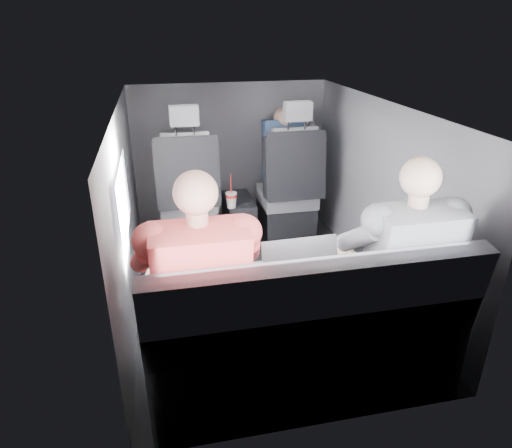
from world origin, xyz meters
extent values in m
plane|color=black|center=(0.00, 0.00, 0.00)|extent=(2.60, 2.60, 0.00)
plane|color=#B2B2AD|center=(0.00, 0.00, 1.35)|extent=(2.60, 2.60, 0.00)
cube|color=#56565B|center=(-0.90, 0.00, 0.68)|extent=(0.02, 2.60, 1.35)
cube|color=#56565B|center=(0.90, 0.00, 0.68)|extent=(0.02, 2.60, 1.35)
cube|color=#56565B|center=(0.00, 1.30, 0.68)|extent=(1.80, 0.02, 1.35)
cube|color=#56565B|center=(0.00, -1.30, 0.68)|extent=(1.80, 0.02, 1.35)
cube|color=white|center=(-0.88, -0.30, 0.90)|extent=(0.02, 0.75, 0.42)
cube|color=black|center=(0.45, 0.67, 0.80)|extent=(0.35, 0.11, 0.59)
cube|color=black|center=(-0.45, 0.92, 0.15)|extent=(0.46, 0.48, 0.30)
cube|color=slate|center=(-0.45, 0.90, 0.38)|extent=(0.48, 0.46, 0.14)
cube|color=slate|center=(-0.45, 0.70, 0.75)|extent=(0.38, 0.18, 0.61)
cube|color=black|center=(-0.67, 0.70, 0.72)|extent=(0.08, 0.21, 0.53)
cube|color=black|center=(-0.23, 0.70, 0.72)|extent=(0.08, 0.21, 0.53)
cube|color=black|center=(-0.45, 0.64, 0.74)|extent=(0.50, 0.11, 0.58)
cube|color=slate|center=(-0.45, 0.66, 1.19)|extent=(0.22, 0.10, 0.15)
cube|color=black|center=(0.45, 0.92, 0.15)|extent=(0.46, 0.48, 0.30)
cube|color=slate|center=(0.45, 0.90, 0.38)|extent=(0.48, 0.46, 0.14)
cube|color=slate|center=(0.45, 0.70, 0.75)|extent=(0.38, 0.18, 0.61)
cube|color=black|center=(0.23, 0.70, 0.72)|extent=(0.08, 0.21, 0.53)
cube|color=black|center=(0.67, 0.70, 0.72)|extent=(0.08, 0.21, 0.53)
cube|color=black|center=(0.45, 0.64, 0.74)|extent=(0.50, 0.11, 0.58)
cube|color=slate|center=(0.45, 0.66, 1.19)|extent=(0.22, 0.10, 0.15)
cube|color=black|center=(0.00, 0.88, 0.20)|extent=(0.24, 0.48, 0.40)
cylinder|color=black|center=(-0.05, 0.76, 0.41)|extent=(0.09, 0.09, 0.01)
cylinder|color=black|center=(0.06, 0.76, 0.41)|extent=(0.09, 0.09, 0.01)
cube|color=slate|center=(0.00, -1.02, 0.23)|extent=(1.60, 0.50, 0.45)
cube|color=slate|center=(0.00, -1.25, 0.68)|extent=(1.60, 0.17, 0.47)
cylinder|color=red|center=(-0.10, 0.68, 0.51)|extent=(0.09, 0.09, 0.02)
cylinder|color=white|center=(-0.10, 0.68, 0.53)|extent=(0.10, 0.10, 0.01)
cylinder|color=red|center=(-0.10, 0.68, 0.61)|extent=(0.01, 0.01, 0.16)
cube|color=silver|center=(-0.48, -0.70, 0.59)|extent=(0.37, 0.29, 0.02)
cube|color=silver|center=(-0.48, -0.71, 0.60)|extent=(0.30, 0.17, 0.00)
cube|color=silver|center=(-0.48, -0.62, 0.60)|extent=(0.11, 0.07, 0.00)
cube|color=silver|center=(-0.48, -0.86, 0.72)|extent=(0.36, 0.11, 0.24)
cube|color=silver|center=(-0.48, -0.85, 0.72)|extent=(0.31, 0.09, 0.21)
cube|color=#AEADB2|center=(-0.01, -0.78, 0.59)|extent=(0.40, 0.29, 0.02)
cube|color=silver|center=(-0.01, -0.79, 0.60)|extent=(0.33, 0.16, 0.00)
cube|color=#AEADB2|center=(-0.01, -0.70, 0.60)|extent=(0.12, 0.06, 0.00)
cube|color=#AEADB2|center=(-0.01, -0.95, 0.73)|extent=(0.40, 0.09, 0.26)
cube|color=silver|center=(-0.01, -0.94, 0.73)|extent=(0.35, 0.07, 0.22)
cube|color=black|center=(0.56, -0.73, 0.59)|extent=(0.41, 0.37, 0.02)
cube|color=black|center=(0.56, -0.75, 0.60)|extent=(0.30, 0.25, 0.00)
cube|color=black|center=(0.56, -0.66, 0.60)|extent=(0.11, 0.09, 0.00)
cube|color=black|center=(0.56, -0.88, 0.71)|extent=(0.32, 0.23, 0.22)
cube|color=silver|center=(0.56, -0.87, 0.71)|extent=(0.28, 0.19, 0.19)
cube|color=#2F2F33|center=(-0.64, -0.90, 0.52)|extent=(0.16, 0.47, 0.14)
cube|color=#2F2F33|center=(-0.40, -0.90, 0.52)|extent=(0.16, 0.47, 0.14)
cube|color=#2F2F33|center=(-0.64, -0.66, 0.23)|extent=(0.14, 0.14, 0.45)
cube|color=#2F2F33|center=(-0.40, -0.66, 0.23)|extent=(0.14, 0.14, 0.45)
cube|color=#D65B46|center=(-0.52, -1.10, 0.78)|extent=(0.42, 0.29, 0.58)
sphere|color=tan|center=(-0.52, -1.07, 1.19)|extent=(0.19, 0.19, 0.19)
cylinder|color=tan|center=(-0.73, -0.82, 0.68)|extent=(0.12, 0.29, 0.13)
cylinder|color=tan|center=(-0.31, -0.82, 0.68)|extent=(0.12, 0.29, 0.13)
cube|color=navy|center=(0.40, -0.90, 0.52)|extent=(0.16, 0.46, 0.14)
cube|color=navy|center=(0.63, -0.90, 0.52)|extent=(0.16, 0.46, 0.14)
cube|color=navy|center=(0.40, -0.66, 0.23)|extent=(0.14, 0.14, 0.45)
cube|color=navy|center=(0.63, -0.66, 0.23)|extent=(0.14, 0.14, 0.45)
cube|color=slate|center=(0.51, -1.10, 0.78)|extent=(0.42, 0.29, 0.57)
sphere|color=#D4AF91|center=(0.51, -1.07, 1.19)|extent=(0.19, 0.19, 0.19)
cylinder|color=#D4AF91|center=(0.30, -0.82, 0.68)|extent=(0.12, 0.29, 0.13)
cylinder|color=#D4AF91|center=(0.73, -0.82, 0.68)|extent=(0.12, 0.29, 0.13)
cube|color=navy|center=(0.46, 1.08, 0.78)|extent=(0.37, 0.24, 0.54)
sphere|color=tan|center=(0.46, 1.10, 1.06)|extent=(0.19, 0.19, 0.19)
cube|color=navy|center=(0.46, 1.14, 0.49)|extent=(0.32, 0.37, 0.11)
camera|label=1|loc=(-0.65, -2.87, 1.85)|focal=32.00mm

